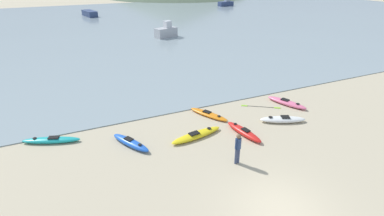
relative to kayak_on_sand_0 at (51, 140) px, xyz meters
name	(u,v)px	position (x,y,z in m)	size (l,w,h in m)	color
ground_plane	(280,210)	(8.53, -9.70, -0.15)	(400.00, 400.00, 0.00)	tan
bay_water	(102,27)	(8.53, 35.62, -0.12)	(160.00, 70.00, 0.06)	gray
kayak_on_sand_0	(51,140)	(0.00, 0.00, 0.00)	(3.27, 1.74, 0.35)	teal
kayak_on_sand_1	(196,135)	(7.86, -2.94, 0.00)	(3.49, 1.30, 0.35)	yellow
kayak_on_sand_2	(287,103)	(15.85, -1.48, 0.02)	(1.75, 3.13, 0.38)	#E5668C
kayak_on_sand_3	(283,119)	(13.80, -3.50, 0.03)	(3.01, 1.87, 0.40)	white
kayak_on_sand_4	(209,114)	(9.80, -0.75, -0.02)	(1.91, 3.02, 0.30)	orange
kayak_on_sand_5	(131,143)	(4.09, -2.20, 0.03)	(1.84, 2.83, 0.40)	blue
kayak_on_sand_6	(244,132)	(10.60, -3.81, 0.03)	(1.03, 2.96, 0.40)	red
person_near_foreground	(238,147)	(8.65, -6.14, 0.83)	(0.35, 0.29, 1.72)	#384260
moored_boat_0	(166,32)	(15.68, 23.81, 0.69)	(3.37, 2.22, 2.23)	#B2B2B7
moored_boat_2	(226,3)	(42.28, 52.69, 0.55)	(4.07, 2.01, 1.82)	navy
moored_boat_3	(90,13)	(8.38, 48.94, 0.45)	(2.65, 4.93, 1.08)	navy
loose_paddle	(261,107)	(13.89, -1.02, -0.14)	(2.41, 1.70, 0.03)	black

